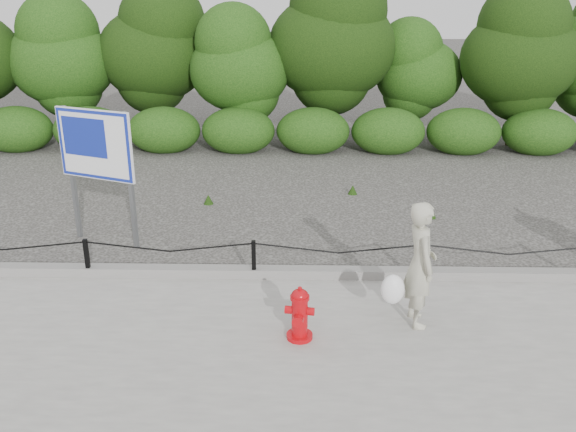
{
  "coord_description": "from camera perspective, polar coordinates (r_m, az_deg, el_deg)",
  "views": [
    {
      "loc": [
        0.69,
        -8.21,
        4.19
      ],
      "look_at": [
        0.5,
        0.2,
        1.0
      ],
      "focal_mm": 38.0,
      "sensor_mm": 36.0,
      "label": 1
    }
  ],
  "objects": [
    {
      "name": "advertising_sign",
      "position": [
        10.55,
        -17.56,
        5.84
      ],
      "size": [
        1.37,
        0.62,
        2.33
      ],
      "rotation": [
        0.0,
        0.0,
        -0.39
      ],
      "color": "slate",
      "rests_on": "ground"
    },
    {
      "name": "pedestrian",
      "position": [
        7.85,
        12.11,
        -4.58
      ],
      "size": [
        0.73,
        0.64,
        1.66
      ],
      "rotation": [
        0.0,
        0.0,
        1.68
      ],
      "color": "#B0AE97",
      "rests_on": "sidewalk"
    },
    {
      "name": "curb",
      "position": [
        9.23,
        -3.17,
        -5.25
      ],
      "size": [
        14.0,
        0.22,
        0.14
      ],
      "primitive_type": "cube",
      "color": "slate",
      "rests_on": "sidewalk"
    },
    {
      "name": "treeline",
      "position": [
        17.24,
        -0.24,
        15.22
      ],
      "size": [
        20.46,
        3.54,
        4.74
      ],
      "color": "black",
      "rests_on": "ground"
    },
    {
      "name": "ground",
      "position": [
        9.25,
        -3.17,
        -6.22
      ],
      "size": [
        90.0,
        90.0,
        0.0
      ],
      "primitive_type": "plane",
      "color": "#2D2B28",
      "rests_on": "ground"
    },
    {
      "name": "fire_hydrant",
      "position": [
        7.56,
        1.09,
        -9.19
      ],
      "size": [
        0.38,
        0.39,
        0.7
      ],
      "rotation": [
        0.0,
        0.0,
        -0.13
      ],
      "color": "#BA070D",
      "rests_on": "sidewalk"
    },
    {
      "name": "sidewalk",
      "position": [
        7.51,
        -4.34,
        -12.88
      ],
      "size": [
        14.0,
        4.0,
        0.08
      ],
      "primitive_type": "cube",
      "color": "gray",
      "rests_on": "ground"
    },
    {
      "name": "chain_barrier",
      "position": [
        9.05,
        -3.23,
        -3.64
      ],
      "size": [
        10.06,
        0.06,
        0.6
      ],
      "color": "black",
      "rests_on": "sidewalk"
    }
  ]
}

